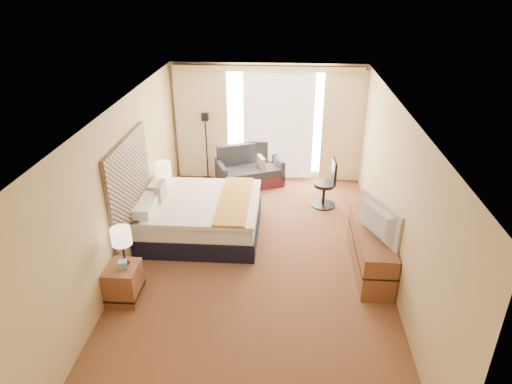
# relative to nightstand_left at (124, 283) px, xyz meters

# --- Properties ---
(floor) EXTENTS (4.20, 7.00, 0.02)m
(floor) POSITION_rel_nightstand_left_xyz_m (1.87, 1.05, -0.28)
(floor) COLOR #532217
(floor) RESTS_ON ground
(ceiling) EXTENTS (4.20, 7.00, 0.02)m
(ceiling) POSITION_rel_nightstand_left_xyz_m (1.87, 1.05, 2.33)
(ceiling) COLOR white
(ceiling) RESTS_ON wall_back
(wall_back) EXTENTS (4.20, 0.02, 2.60)m
(wall_back) POSITION_rel_nightstand_left_xyz_m (1.87, 4.55, 1.02)
(wall_back) COLOR tan
(wall_back) RESTS_ON ground
(wall_front) EXTENTS (4.20, 0.02, 2.60)m
(wall_front) POSITION_rel_nightstand_left_xyz_m (1.87, -2.45, 1.02)
(wall_front) COLOR tan
(wall_front) RESTS_ON ground
(wall_left) EXTENTS (0.02, 7.00, 2.60)m
(wall_left) POSITION_rel_nightstand_left_xyz_m (-0.23, 1.05, 1.02)
(wall_left) COLOR tan
(wall_left) RESTS_ON ground
(wall_right) EXTENTS (0.02, 7.00, 2.60)m
(wall_right) POSITION_rel_nightstand_left_xyz_m (3.97, 1.05, 1.02)
(wall_right) COLOR tan
(wall_right) RESTS_ON ground
(headboard) EXTENTS (0.06, 1.85, 1.50)m
(headboard) POSITION_rel_nightstand_left_xyz_m (-0.19, 1.25, 1.01)
(headboard) COLOR black
(headboard) RESTS_ON wall_left
(nightstand_left) EXTENTS (0.45, 0.52, 0.55)m
(nightstand_left) POSITION_rel_nightstand_left_xyz_m (0.00, 0.00, 0.00)
(nightstand_left) COLOR brown
(nightstand_left) RESTS_ON floor
(nightstand_right) EXTENTS (0.45, 0.52, 0.55)m
(nightstand_right) POSITION_rel_nightstand_left_xyz_m (0.00, 2.50, 0.00)
(nightstand_right) COLOR brown
(nightstand_right) RESTS_ON floor
(media_dresser) EXTENTS (0.50, 1.80, 0.70)m
(media_dresser) POSITION_rel_nightstand_left_xyz_m (3.70, 1.05, 0.07)
(media_dresser) COLOR brown
(media_dresser) RESTS_ON floor
(window) EXTENTS (2.30, 0.02, 2.30)m
(window) POSITION_rel_nightstand_left_xyz_m (2.12, 4.52, 1.04)
(window) COLOR white
(window) RESTS_ON wall_back
(curtains) EXTENTS (4.12, 0.19, 2.56)m
(curtains) POSITION_rel_nightstand_left_xyz_m (1.87, 4.44, 1.13)
(curtains) COLOR #FADFB0
(curtains) RESTS_ON floor
(bed) EXTENTS (2.04, 1.86, 0.99)m
(bed) POSITION_rel_nightstand_left_xyz_m (0.81, 1.90, 0.09)
(bed) COLOR black
(bed) RESTS_ON floor
(loveseat) EXTENTS (1.59, 1.23, 0.88)m
(loveseat) POSITION_rel_nightstand_left_xyz_m (1.50, 4.09, 0.01)
(loveseat) COLOR #4F161F
(loveseat) RESTS_ON floor
(floor_lamp) EXTENTS (0.20, 0.20, 1.55)m
(floor_lamp) POSITION_rel_nightstand_left_xyz_m (0.51, 4.35, 0.82)
(floor_lamp) COLOR black
(floor_lamp) RESTS_ON floor
(desk_chair) EXTENTS (0.49, 0.49, 1.00)m
(desk_chair) POSITION_rel_nightstand_left_xyz_m (3.15, 3.15, 0.17)
(desk_chair) COLOR black
(desk_chair) RESTS_ON floor
(lamp_left) EXTENTS (0.28, 0.28, 0.60)m
(lamp_left) POSITION_rel_nightstand_left_xyz_m (0.04, 0.06, 0.74)
(lamp_left) COLOR black
(lamp_left) RESTS_ON nightstand_left
(lamp_right) EXTENTS (0.28, 0.28, 0.60)m
(lamp_right) POSITION_rel_nightstand_left_xyz_m (0.02, 2.48, 0.74)
(lamp_right) COLOR black
(lamp_right) RESTS_ON nightstand_right
(tissue_box) EXTENTS (0.16, 0.16, 0.11)m
(tissue_box) POSITION_rel_nightstand_left_xyz_m (0.03, -0.01, 0.33)
(tissue_box) COLOR #81ACC8
(tissue_box) RESTS_ON nightstand_left
(telephone) EXTENTS (0.23, 0.20, 0.07)m
(telephone) POSITION_rel_nightstand_left_xyz_m (0.08, 2.66, 0.31)
(telephone) COLOR black
(telephone) RESTS_ON nightstand_right
(television) EXTENTS (0.53, 0.97, 0.58)m
(television) POSITION_rel_nightstand_left_xyz_m (3.65, 0.81, 0.71)
(television) COLOR black
(television) RESTS_ON media_dresser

